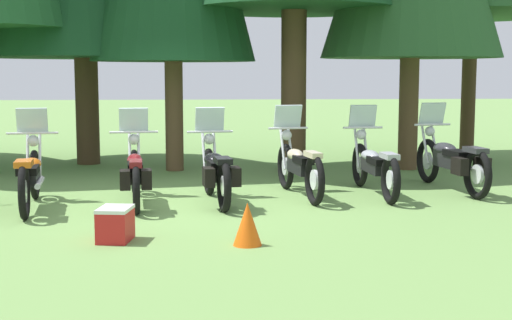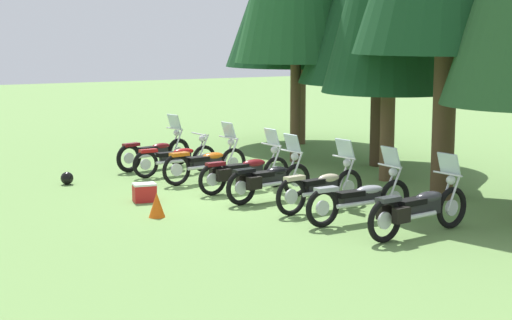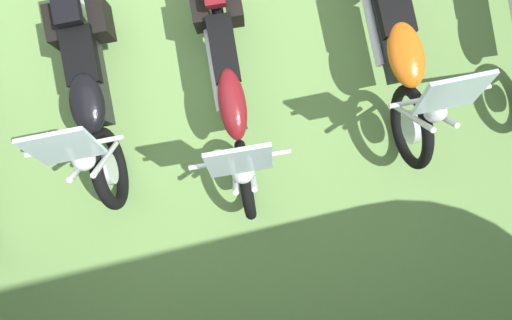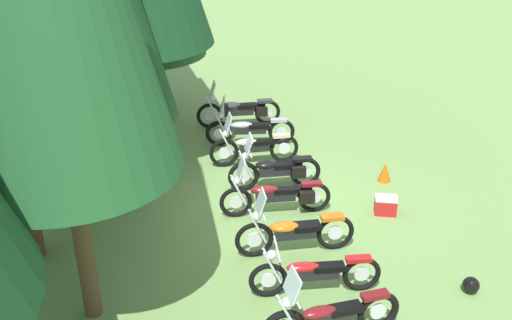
{
  "view_description": "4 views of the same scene",
  "coord_description": "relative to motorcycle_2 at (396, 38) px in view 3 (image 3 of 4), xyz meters",
  "views": [
    {
      "loc": [
        0.44,
        -10.54,
        1.9
      ],
      "look_at": [
        1.18,
        -0.27,
        0.65
      ],
      "focal_mm": 51.05,
      "sensor_mm": 36.0,
      "label": 1
    },
    {
      "loc": [
        15.29,
        -8.34,
        3.54
      ],
      "look_at": [
        0.45,
        -0.28,
        0.86
      ],
      "focal_mm": 57.44,
      "sensor_mm": 36.0,
      "label": 2
    },
    {
      "loc": [
        -0.73,
        0.86,
        3.91
      ],
      "look_at": [
        -0.74,
        0.68,
        0.56
      ],
      "focal_mm": 28.95,
      "sensor_mm": 36.0,
      "label": 3
    },
    {
      "loc": [
        -11.13,
        0.62,
        6.44
      ],
      "look_at": [
        0.98,
        0.38,
        0.55
      ],
      "focal_mm": 40.11,
      "sensor_mm": 36.0,
      "label": 4
    }
  ],
  "objects": [
    {
      "name": "motorcycle_4",
      "position": [
        2.61,
        0.21,
        -0.01
      ],
      "size": [
        0.77,
        2.18,
        1.37
      ],
      "rotation": [
        0.0,
        0.0,
        1.7
      ],
      "color": "black",
      "rests_on": "ground_plane"
    },
    {
      "name": "ground_plane",
      "position": [
        1.99,
        0.28,
        -0.48
      ],
      "size": [
        80.0,
        80.0,
        0.0
      ],
      "primitive_type": "plane",
      "color": "#6B934C"
    },
    {
      "name": "motorcycle_2",
      "position": [
        0.0,
        0.0,
        0.0
      ],
      "size": [
        0.74,
        2.32,
        1.38
      ],
      "rotation": [
        0.0,
        0.0,
        1.71
      ],
      "color": "black",
      "rests_on": "ground_plane"
    },
    {
      "name": "motorcycle_3",
      "position": [
        1.44,
        0.24,
        -0.02
      ],
      "size": [
        0.74,
        2.4,
        1.36
      ],
      "rotation": [
        0.0,
        0.0,
        1.68
      ],
      "color": "black",
      "rests_on": "ground_plane"
    }
  ]
}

